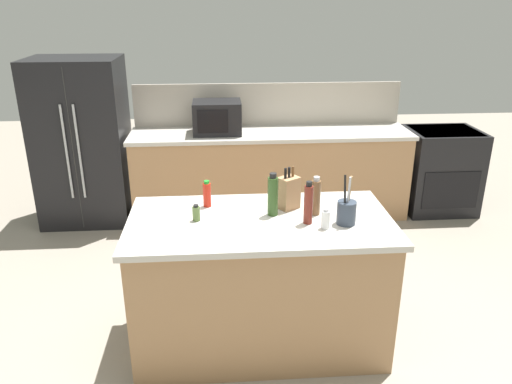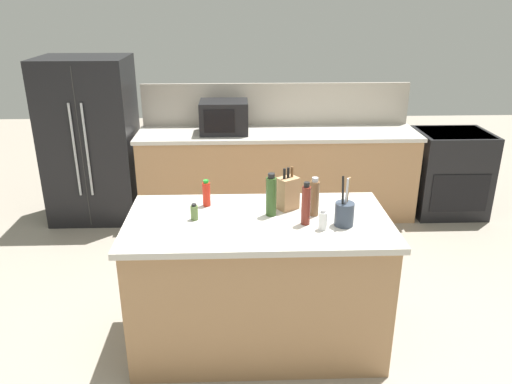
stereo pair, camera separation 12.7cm
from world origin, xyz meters
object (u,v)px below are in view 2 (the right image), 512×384
microwave (224,117)px  vinegar_bottle (306,205)px  hot_sauce_bottle (206,194)px  olive_oil_bottle (271,196)px  spice_jar_oregano (194,212)px  utensil_crock (344,213)px  refrigerator (91,140)px  pepper_grinder (314,198)px  knife_block (288,193)px  range_oven (449,172)px  salt_shaker (323,220)px

microwave → vinegar_bottle: (0.56, -2.28, -0.04)m
hot_sauce_bottle → olive_oil_bottle: olive_oil_bottle is taller
spice_jar_oregano → utensil_crock: bearing=-7.3°
refrigerator → pepper_grinder: (2.04, -2.20, 0.21)m
knife_block → olive_oil_bottle: 0.16m
pepper_grinder → olive_oil_bottle: bearing=177.5°
knife_block → hot_sauce_bottle: size_ratio=1.57×
microwave → spice_jar_oregano: size_ratio=4.58×
range_oven → olive_oil_bottle: size_ratio=3.20×
utensil_crock → spice_jar_oregano: bearing=172.7°
hot_sauce_bottle → pepper_grinder: 0.73m
hot_sauce_bottle → pepper_grinder: pepper_grinder is taller
knife_block → pepper_grinder: bearing=-68.8°
olive_oil_bottle → vinegar_bottle: 0.25m
range_oven → knife_block: size_ratio=3.17×
refrigerator → spice_jar_oregano: bearing=-60.5°
microwave → salt_shaker: size_ratio=3.85×
knife_block → utensil_crock: utensil_crock is taller
knife_block → spice_jar_oregano: 0.63m
knife_block → pepper_grinder: 0.20m
salt_shaker → spice_jar_oregano: bearing=167.6°
utensil_crock → pepper_grinder: size_ratio=1.23×
knife_block → salt_shaker: (0.18, -0.33, -0.05)m
pepper_grinder → refrigerator: bearing=132.9°
spice_jar_oregano → salt_shaker: bearing=-12.4°
salt_shaker → spice_jar_oregano: (-0.80, 0.18, -0.01)m
microwave → pepper_grinder: 2.24m
microwave → olive_oil_bottle: microwave is taller
olive_oil_bottle → refrigerator: bearing=128.9°
microwave → vinegar_bottle: microwave is taller
olive_oil_bottle → range_oven: bearing=45.2°
refrigerator → knife_block: bearing=-48.0°
range_oven → spice_jar_oregano: spice_jar_oregano is taller
knife_block → hot_sauce_bottle: (-0.55, 0.07, -0.03)m
olive_oil_bottle → spice_jar_oregano: olive_oil_bottle is taller
range_oven → utensil_crock: 2.90m
microwave → hot_sauce_bottle: (-0.08, -1.96, -0.08)m
vinegar_bottle → utensil_crock: bearing=-6.8°
salt_shaker → vinegar_bottle: 0.15m
knife_block → utensil_crock: 0.43m
salt_shaker → spice_jar_oregano: size_ratio=1.19×
refrigerator → olive_oil_bottle: bearing=-51.1°
refrigerator → pepper_grinder: 3.01m
utensil_crock → pepper_grinder: (-0.17, 0.16, 0.04)m
range_oven → utensil_crock: size_ratio=2.87×
vinegar_bottle → salt_shaker: bearing=-41.5°
range_oven → microwave: 2.55m
range_oven → microwave: size_ratio=1.86×
range_oven → knife_block: knife_block is taller
utensil_crock → spice_jar_oregano: size_ratio=2.96×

